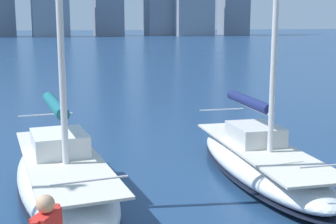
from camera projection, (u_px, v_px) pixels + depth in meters
sailboat_navy at (260, 157)px, 13.77m from camera, size 2.92×7.82×12.76m
sailboat_teal at (63, 176)px, 11.86m from camera, size 2.54×7.50×11.09m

